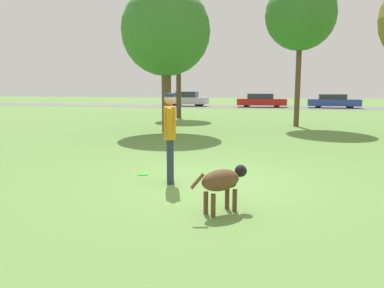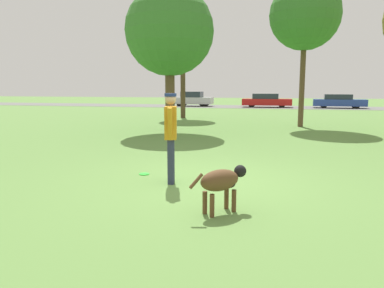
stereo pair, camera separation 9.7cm
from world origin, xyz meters
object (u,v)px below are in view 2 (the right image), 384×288
at_px(parked_car_silver, 193,99).
at_px(tree_near_left, 169,32).
at_px(parked_car_blue, 339,101).
at_px(tree_far_left, 183,34).
at_px(dog, 222,181).
at_px(person, 171,130).
at_px(parked_car_red, 266,101).
at_px(tree_mid_center, 305,15).
at_px(frisbee, 144,174).

bearing_deg(parked_car_silver, tree_near_left, -77.94).
bearing_deg(parked_car_blue, tree_far_left, -125.37).
height_order(dog, parked_car_silver, parked_car_silver).
relative_size(person, parked_car_silver, 0.45).
bearing_deg(parked_car_blue, parked_car_red, -176.62).
distance_m(tree_near_left, parked_car_blue, 23.19).
relative_size(tree_near_left, parked_car_silver, 1.54).
distance_m(tree_far_left, parked_car_blue, 18.00).
bearing_deg(person, parked_car_red, 164.66).
distance_m(tree_mid_center, parked_car_blue, 18.48).
distance_m(dog, parked_car_red, 30.53).
height_order(parked_car_silver, parked_car_blue, parked_car_silver).
bearing_deg(parked_car_blue, tree_near_left, -111.42).
xyz_separation_m(tree_mid_center, parked_car_silver, (-9.75, 17.73, -4.41)).
height_order(parked_car_silver, parked_car_red, parked_car_silver).
distance_m(tree_near_left, parked_car_red, 21.34).
height_order(person, frisbee, person).
relative_size(dog, parked_car_blue, 0.19).
height_order(person, parked_car_silver, person).
relative_size(person, frisbee, 7.90).
distance_m(parked_car_red, parked_car_blue, 6.40).
distance_m(tree_mid_center, parked_car_silver, 20.71).
height_order(frisbee, tree_near_left, tree_near_left).
height_order(dog, tree_mid_center, tree_mid_center).
relative_size(tree_near_left, parked_car_blue, 1.30).
height_order(tree_mid_center, parked_car_red, tree_mid_center).
relative_size(tree_near_left, parked_car_red, 1.29).
bearing_deg(tree_mid_center, parked_car_red, 98.37).
xyz_separation_m(tree_far_left, parked_car_red, (4.27, 13.70, -4.35)).
bearing_deg(tree_far_left, dog, -72.47).
bearing_deg(tree_mid_center, dog, -96.61).
xyz_separation_m(person, frisbee, (-0.77, 0.51, -1.03)).
xyz_separation_m(frisbee, parked_car_blue, (7.39, 28.62, 0.60)).
bearing_deg(person, parked_car_silver, 178.46).
relative_size(tree_far_left, parked_car_red, 1.42).
relative_size(dog, parked_car_silver, 0.22).
relative_size(dog, tree_far_left, 0.13).
bearing_deg(parked_car_red, tree_far_left, -109.64).
xyz_separation_m(dog, tree_near_left, (-3.86, 9.64, 3.62)).
bearing_deg(person, frisbee, -138.70).
bearing_deg(parked_car_red, person, -92.76).
bearing_deg(tree_near_left, tree_far_left, 101.45).
xyz_separation_m(frisbee, parked_car_silver, (-6.21, 28.84, 0.69)).
bearing_deg(parked_car_red, tree_mid_center, -83.96).
distance_m(dog, tree_mid_center, 14.00).
xyz_separation_m(tree_far_left, tree_mid_center, (6.83, -3.69, 0.14)).
relative_size(tree_mid_center, parked_car_red, 1.47).
relative_size(parked_car_silver, parked_car_blue, 0.84).
relative_size(tree_far_left, tree_mid_center, 0.96).
bearing_deg(frisbee, parked_car_blue, 75.52).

